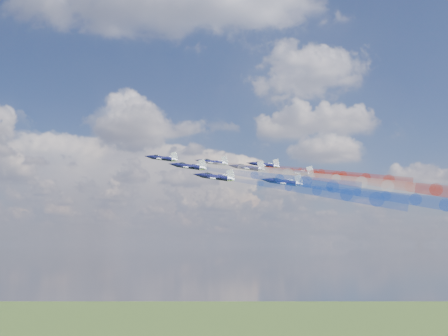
# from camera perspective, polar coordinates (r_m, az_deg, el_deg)

# --- Properties ---
(jet_lead) EXTENTS (13.32, 11.79, 6.58)m
(jet_lead) POSITION_cam_1_polar(r_m,az_deg,el_deg) (146.50, -6.98, 1.10)
(jet_lead) COLOR black
(trail_lead) EXTENTS (38.03, 14.31, 10.82)m
(trail_lead) POSITION_cam_1_polar(r_m,az_deg,el_deg) (137.90, 2.03, -0.06)
(trail_lead) COLOR white
(jet_inner_left) EXTENTS (13.32, 11.79, 6.58)m
(jet_inner_left) POSITION_cam_1_polar(r_m,az_deg,el_deg) (130.51, -3.99, 0.18)
(jet_inner_left) COLOR black
(trail_inner_left) EXTENTS (38.03, 14.31, 10.82)m
(trail_inner_left) POSITION_cam_1_polar(r_m,az_deg,el_deg) (123.39, 6.32, -1.18)
(trail_inner_left) COLOR blue
(jet_inner_right) EXTENTS (13.32, 11.79, 6.58)m
(jet_inner_right) POSITION_cam_1_polar(r_m,az_deg,el_deg) (151.42, -1.28, 0.65)
(jet_inner_right) COLOR black
(trail_inner_right) EXTENTS (38.03, 14.31, 10.82)m
(trail_inner_right) POSITION_cam_1_polar(r_m,az_deg,el_deg) (145.09, 7.64, -0.49)
(trail_inner_right) COLOR red
(jet_outer_left) EXTENTS (13.32, 11.79, 6.58)m
(jet_outer_left) POSITION_cam_1_polar(r_m,az_deg,el_deg) (119.26, -0.99, -1.04)
(jet_outer_left) COLOR black
(trail_outer_left) EXTENTS (38.03, 14.31, 10.82)m
(trail_outer_left) POSITION_cam_1_polar(r_m,az_deg,el_deg) (113.66, 10.46, -2.58)
(trail_outer_left) COLOR blue
(jet_center_third) EXTENTS (13.32, 11.79, 6.58)m
(jet_center_third) POSITION_cam_1_polar(r_m,az_deg,el_deg) (138.45, 2.68, 0.03)
(jet_center_third) COLOR black
(trail_center_third) EXTENTS (38.03, 14.31, 10.82)m
(trail_center_third) POSITION_cam_1_polar(r_m,az_deg,el_deg) (133.96, 12.57, -1.23)
(trail_center_third) COLOR white
(jet_outer_right) EXTENTS (13.32, 11.79, 6.58)m
(jet_outer_right) POSITION_cam_1_polar(r_m,az_deg,el_deg) (156.03, 4.56, 0.35)
(jet_outer_right) COLOR black
(trail_outer_right) EXTENTS (38.03, 14.31, 10.82)m
(trail_outer_right) POSITION_cam_1_polar(r_m,az_deg,el_deg) (152.07, 13.34, -0.76)
(trail_outer_right) COLOR red
(jet_rear_left) EXTENTS (13.32, 11.79, 6.58)m
(jet_rear_left) POSITION_cam_1_polar(r_m,az_deg,el_deg) (124.00, 6.71, -1.60)
(jet_rear_left) COLOR black
(trail_rear_left) EXTENTS (38.03, 14.31, 10.82)m
(trail_rear_left) POSITION_cam_1_polar(r_m,az_deg,el_deg) (121.53, 17.83, -3.03)
(trail_rear_left) COLOR blue
(jet_rear_right) EXTENTS (13.32, 11.79, 6.58)m
(jet_rear_right) POSITION_cam_1_polar(r_m,az_deg,el_deg) (144.71, 8.22, -0.51)
(jet_rear_right) COLOR black
(trail_rear_right) EXTENTS (38.03, 14.31, 10.82)m
(trail_rear_right) POSITION_cam_1_polar(r_m,az_deg,el_deg) (142.48, 17.73, -1.70)
(trail_rear_right) COLOR red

